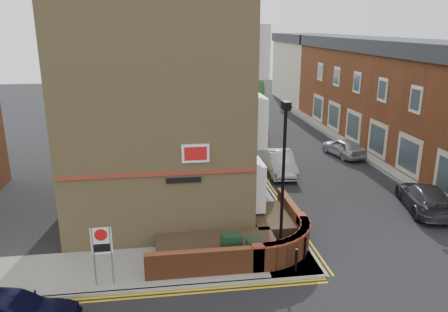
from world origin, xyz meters
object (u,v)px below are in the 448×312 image
zone_sign (102,246)px  silver_car_near (280,163)px  utility_cabinet_large (232,249)px  lamppost (283,183)px

zone_sign → silver_car_near: 14.68m
utility_cabinet_large → zone_sign: (-4.70, -0.80, 0.92)m
lamppost → zone_sign: lamppost is taller
utility_cabinet_large → zone_sign: 4.86m
utility_cabinet_large → silver_car_near: size_ratio=0.28×
lamppost → silver_car_near: bearing=74.9°
zone_sign → utility_cabinet_large: bearing=9.7°
zone_sign → silver_car_near: size_ratio=0.51×
utility_cabinet_large → silver_car_near: (4.74, 10.41, -0.01)m
utility_cabinet_large → zone_sign: zone_sign is taller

